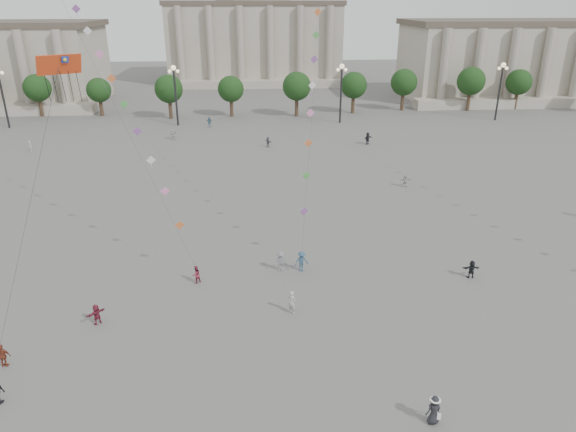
{
  "coord_description": "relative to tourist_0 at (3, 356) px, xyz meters",
  "views": [
    {
      "loc": [
        -1.56,
        -24.5,
        21.06
      ],
      "look_at": [
        1.07,
        12.0,
        5.69
      ],
      "focal_mm": 32.0,
      "sensor_mm": 36.0,
      "label": 1
    }
  ],
  "objects": [
    {
      "name": "ground",
      "position": [
        17.3,
        -2.57,
        -0.81
      ],
      "size": [
        360.0,
        360.0,
        0.0
      ],
      "primitive_type": "plane",
      "color": "#4E4B49",
      "rests_on": "ground"
    },
    {
      "name": "lamp_post_mid_east",
      "position": [
        32.3,
        67.43,
        6.54
      ],
      "size": [
        2.0,
        0.9,
        10.65
      ],
      "color": "#262628",
      "rests_on": "ground"
    },
    {
      "name": "person_crowd_0",
      "position": [
        8.18,
        65.43,
        0.12
      ],
      "size": [
        1.15,
        0.66,
        1.85
      ],
      "primitive_type": "imported",
      "rotation": [
        0.0,
        0.0,
        0.21
      ],
      "color": "#375B7D",
      "rests_on": "ground"
    },
    {
      "name": "person_crowd_10",
      "position": [
        -17.84,
        51.33,
        -0.02
      ],
      "size": [
        0.63,
        0.69,
        1.57
      ],
      "primitive_type": "imported",
      "rotation": [
        0.0,
        0.0,
        2.15
      ],
      "color": "silver",
      "rests_on": "ground"
    },
    {
      "name": "person_crowd_6",
      "position": [
        17.86,
        11.04,
        0.08
      ],
      "size": [
        1.21,
        0.78,
        1.78
      ],
      "primitive_type": "imported",
      "rotation": [
        0.0,
        0.0,
        0.1
      ],
      "color": "slate",
      "rests_on": "ground"
    },
    {
      "name": "hat_person",
      "position": [
        25.06,
        -6.44,
        0.09
      ],
      "size": [
        0.97,
        0.77,
        1.73
      ],
      "color": "black",
      "rests_on": "ground"
    },
    {
      "name": "person_crowd_4",
      "position": [
        2.83,
        56.83,
        0.07
      ],
      "size": [
        1.49,
        1.54,
        1.76
      ],
      "primitive_type": "imported",
      "rotation": [
        0.0,
        0.0,
        3.96
      ],
      "color": "beige",
      "rests_on": "ground"
    },
    {
      "name": "kite_flyer_1",
      "position": [
        19.62,
        10.88,
        0.1
      ],
      "size": [
        1.3,
        0.94,
        1.81
      ],
      "primitive_type": "imported",
      "rotation": [
        0.0,
        0.0,
        0.25
      ],
      "color": "#2C4A63",
      "rests_on": "ground"
    },
    {
      "name": "person_crowd_9",
      "position": [
        34.09,
        51.47,
        0.15
      ],
      "size": [
        1.73,
        1.59,
        1.93
      ],
      "primitive_type": "imported",
      "rotation": [
        0.0,
        0.0,
        0.7
      ],
      "color": "black",
      "rests_on": "ground"
    },
    {
      "name": "person_crowd_3",
      "position": [
        33.41,
        8.78,
        -0.04
      ],
      "size": [
        1.44,
        0.48,
        1.54
      ],
      "primitive_type": "imported",
      "rotation": [
        0.0,
        0.0,
        3.13
      ],
      "color": "black",
      "rests_on": "ground"
    },
    {
      "name": "lamp_post_far_east",
      "position": [
        62.3,
        67.43,
        6.54
      ],
      "size": [
        2.0,
        0.9,
        10.65
      ],
      "color": "#262628",
      "rests_on": "ground"
    },
    {
      "name": "person_crowd_13",
      "position": [
        18.31,
        4.69,
        0.1
      ],
      "size": [
        0.79,
        0.76,
        1.82
      ],
      "primitive_type": "imported",
      "rotation": [
        0.0,
        0.0,
        2.43
      ],
      "color": "#ACADA9",
      "rests_on": "ground"
    },
    {
      "name": "person_crowd_12",
      "position": [
        18.25,
        50.96,
        0.01
      ],
      "size": [
        1.34,
        1.47,
        1.63
      ],
      "primitive_type": "imported",
      "rotation": [
        0.0,
        0.0,
        2.27
      ],
      "color": "#5A5A5E",
      "rests_on": "ground"
    },
    {
      "name": "person_crowd_7",
      "position": [
        34.31,
        31.23,
        -0.03
      ],
      "size": [
        1.47,
        0.57,
        1.55
      ],
      "primitive_type": "imported",
      "rotation": [
        0.0,
        0.0,
        3.07
      ],
      "color": "#BAB9B5",
      "rests_on": "ground"
    },
    {
      "name": "tourist_2",
      "position": [
        4.52,
        4.31,
        -0.05
      ],
      "size": [
        1.34,
        1.3,
        1.53
      ],
      "primitive_type": "imported",
      "rotation": [
        0.0,
        0.0,
        3.9
      ],
      "color": "maroon",
      "rests_on": "ground"
    },
    {
      "name": "dragon_kite",
      "position": [
        5.96,
        0.83,
        16.42
      ],
      "size": [
        4.09,
        1.62,
        17.55
      ],
      "color": "red",
      "rests_on": "ground"
    },
    {
      "name": "kite_flyer_0",
      "position": [
        10.96,
        9.56,
        -0.06
      ],
      "size": [
        0.92,
        0.9,
        1.49
      ],
      "primitive_type": "imported",
      "rotation": [
        0.0,
        0.0,
        3.84
      ],
      "color": "maroon",
      "rests_on": "ground"
    },
    {
      "name": "hall_central",
      "position": [
        17.3,
        126.65,
        13.42
      ],
      "size": [
        48.3,
        34.3,
        35.5
      ],
      "color": "#A19787",
      "rests_on": "ground"
    },
    {
      "name": "tourist_0",
      "position": [
        0.0,
        0.0,
        0.0
      ],
      "size": [
        0.97,
        0.46,
        1.62
      ],
      "primitive_type": "imported",
      "rotation": [
        0.0,
        0.0,
        3.07
      ],
      "color": "brown",
      "rests_on": "ground"
    },
    {
      "name": "tree_row",
      "position": [
        17.3,
        75.43,
        4.58
      ],
      "size": [
        137.12,
        5.12,
        8.0
      ],
      "color": "#39261C",
      "rests_on": "ground"
    },
    {
      "name": "lamp_post_far_west",
      "position": [
        -27.7,
        67.43,
        6.54
      ],
      "size": [
        2.0,
        0.9,
        10.65
      ],
      "color": "#262628",
      "rests_on": "ground"
    },
    {
      "name": "lamp_post_mid_west",
      "position": [
        2.3,
        67.43,
        6.54
      ],
      "size": [
        2.0,
        0.9,
        10.65
      ],
      "color": "#262628",
      "rests_on": "ground"
    }
  ]
}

